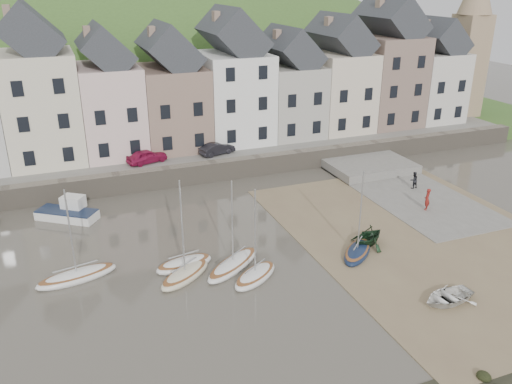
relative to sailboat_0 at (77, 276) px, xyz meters
name	(u,v)px	position (x,y,z in m)	size (l,w,h in m)	color
ground	(289,267)	(13.06, -3.43, -0.26)	(160.00, 160.00, 0.00)	#474138
quay_land	(175,131)	(13.06, 28.57, 0.49)	(90.00, 30.00, 1.50)	#3B5E25
quay_street	(202,153)	(13.06, 17.07, 1.29)	(70.00, 7.00, 0.10)	slate
seawall	(213,171)	(13.06, 13.57, 0.64)	(70.00, 1.20, 1.80)	slate
beach	(427,238)	(24.06, -3.43, -0.23)	(18.00, 26.00, 0.06)	brown
slipway	(406,191)	(28.06, 4.57, -0.20)	(8.00, 18.00, 0.12)	slate
hillside	(116,198)	(8.06, 56.57, -18.25)	(134.40, 84.00, 84.00)	#3B5E25
townhouse_terrace	(207,87)	(14.82, 20.57, 7.06)	(61.05, 8.00, 13.93)	silver
church_spire	(471,36)	(47.61, 20.57, 10.80)	(4.00, 4.00, 18.00)	#997F60
sailboat_0	(77,276)	(0.00, 0.00, 0.00)	(5.25, 2.51, 6.32)	white
sailboat_1	(184,264)	(6.63, -0.97, 0.01)	(4.09, 2.17, 6.32)	white
sailboat_2	(185,274)	(6.35, -2.30, 0.00)	(4.30, 3.71, 6.32)	beige
sailboat_3	(255,275)	(10.41, -4.03, 0.01)	(4.05, 3.43, 6.32)	white
sailboat_4	(233,264)	(9.57, -2.23, 0.00)	(5.06, 4.28, 6.32)	white
sailboat_5	(357,252)	(18.00, -3.71, 0.01)	(3.90, 3.83, 6.32)	#121F3A
motorboat_2	(68,212)	(0.06, 9.64, 0.32)	(4.85, 4.15, 1.70)	white
rowboat_white	(448,297)	(19.91, -10.49, 0.14)	(2.37, 3.32, 0.69)	white
rowboat_green	(368,236)	(19.35, -2.89, 0.56)	(2.51, 2.90, 1.53)	black
person_red	(427,199)	(27.07, 0.60, 0.76)	(0.66, 0.43, 1.81)	maroon
person_dark	(414,180)	(28.99, 4.85, 0.62)	(0.74, 0.58, 1.53)	black
car_left	(147,156)	(7.51, 16.07, 1.98)	(1.52, 3.77, 1.28)	#9B1643
car_right	(217,149)	(14.30, 16.07, 1.92)	(1.24, 3.55, 1.17)	black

